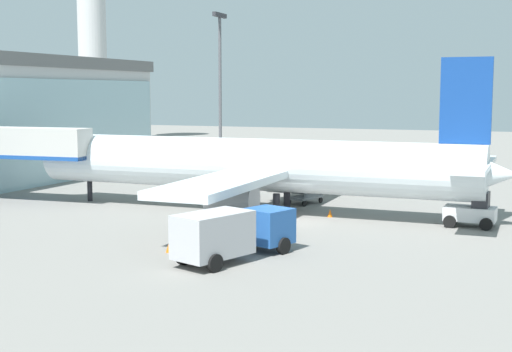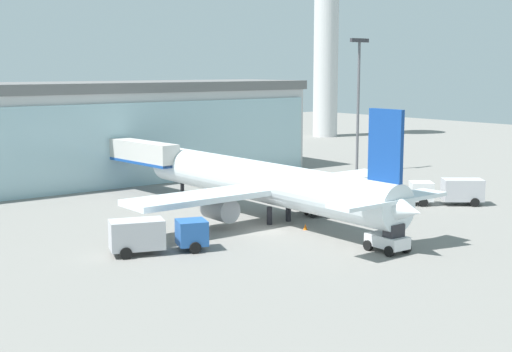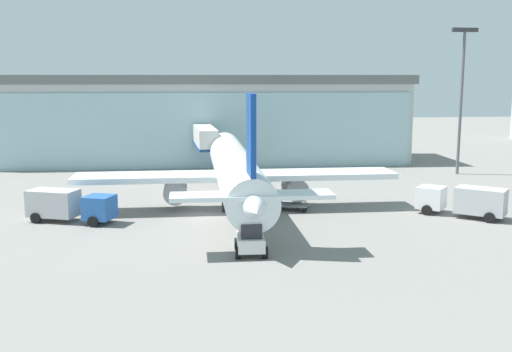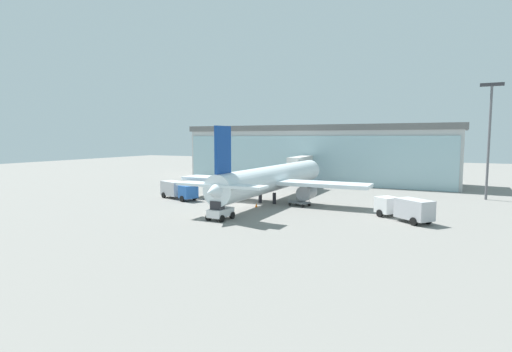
% 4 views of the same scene
% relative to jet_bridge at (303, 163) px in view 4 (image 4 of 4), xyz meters
% --- Properties ---
extents(ground, '(240.00, 240.00, 0.00)m').
position_rel_jet_bridge_xyz_m(ground, '(-0.44, -23.88, -4.51)').
color(ground, gray).
extents(terminal_building, '(58.98, 15.33, 12.15)m').
position_rel_jet_bridge_xyz_m(terminal_building, '(-0.44, 10.35, 1.57)').
color(terminal_building, '#B8B8B8').
rests_on(terminal_building, ground).
extents(jet_bridge, '(3.07, 14.25, 5.88)m').
position_rel_jet_bridge_xyz_m(jet_bridge, '(0.00, 0.00, 0.00)').
color(jet_bridge, beige).
rests_on(jet_bridge, ground).
extents(apron_light_mast, '(3.20, 0.40, 17.70)m').
position_rel_jet_bridge_xyz_m(apron_light_mast, '(31.19, -4.52, 6.06)').
color(apron_light_mast, '#59595E').
rests_on(apron_light_mast, ground).
extents(airplane, '(28.91, 36.67, 10.85)m').
position_rel_jet_bridge_xyz_m(airplane, '(2.29, -20.30, -1.10)').
color(airplane, white).
rests_on(airplane, ground).
extents(catering_truck, '(7.61, 4.61, 2.65)m').
position_rel_jet_bridge_xyz_m(catering_truck, '(-11.94, -24.61, -3.04)').
color(catering_truck, '#2659A5').
rests_on(catering_truck, ground).
extents(fuel_truck, '(7.05, 6.31, 2.65)m').
position_rel_jet_bridge_xyz_m(fuel_truck, '(21.50, -26.59, -3.04)').
color(fuel_truck, silver).
rests_on(fuel_truck, ground).
extents(baggage_cart, '(3.15, 2.37, 1.50)m').
position_rel_jet_bridge_xyz_m(baggage_cart, '(7.29, -22.49, -4.01)').
color(baggage_cart, slate).
rests_on(baggage_cart, ground).
extents(pushback_tug, '(2.31, 3.29, 2.30)m').
position_rel_jet_bridge_xyz_m(pushback_tug, '(2.12, -35.39, -3.54)').
color(pushback_tug, silver).
rests_on(pushback_tug, ground).
extents(safety_cone_nose, '(0.36, 0.36, 0.55)m').
position_rel_jet_bridge_xyz_m(safety_cone_nose, '(2.24, -25.91, -4.23)').
color(safety_cone_nose, orange).
rests_on(safety_cone_nose, ground).
extents(safety_cone_wingtip, '(0.36, 0.36, 0.55)m').
position_rel_jet_bridge_xyz_m(safety_cone_wingtip, '(-11.55, -20.72, -4.23)').
color(safety_cone_wingtip, orange).
rests_on(safety_cone_wingtip, ground).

